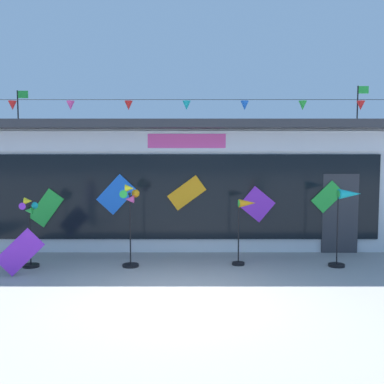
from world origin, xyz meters
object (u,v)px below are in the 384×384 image
Objects in this scene: wind_spinner_far_left at (27,227)px; wind_spinner_center_left at (242,219)px; display_kite_on_ground at (18,252)px; wind_spinner_center_right at (344,211)px; kite_shop_building at (186,181)px; wind_spinner_left at (128,213)px.

wind_spinner_far_left reaches higher than wind_spinner_center_left.
wind_spinner_center_left is at bearing 10.55° from display_kite_on_ground.
wind_spinner_center_right reaches higher than wind_spinner_far_left.
kite_shop_building is 7.18× the size of wind_spinner_far_left.
wind_spinner_center_left reaches higher than display_kite_on_ground.
wind_spinner_center_left is at bearing 176.23° from wind_spinner_center_right.
wind_spinner_far_left is 2.23m from wind_spinner_left.
wind_spinner_far_left is at bearing -179.46° from wind_spinner_center_right.
wind_spinner_far_left reaches higher than display_kite_on_ground.
wind_spinner_far_left is at bearing -179.45° from wind_spinner_left.
display_kite_on_ground is (-2.17, -0.69, -0.71)m from wind_spinner_left.
wind_spinner_left reaches higher than wind_spinner_far_left.
wind_spinner_left is 2.04× the size of display_kite_on_ground.
wind_spinner_far_left is 6.98m from wind_spinner_center_right.
kite_shop_building is 4.08m from wind_spinner_left.
kite_shop_building reaches higher than wind_spinner_left.
wind_spinner_center_right is at bearing 0.54° from wind_spinner_far_left.
wind_spinner_center_left is at bearing 2.56° from wind_spinner_far_left.
wind_spinner_center_right reaches higher than display_kite_on_ground.
display_kite_on_ground is at bearing -86.92° from wind_spinner_far_left.
kite_shop_building reaches higher than wind_spinner_center_left.
wind_spinner_center_right is (4.77, 0.04, 0.05)m from wind_spinner_left.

